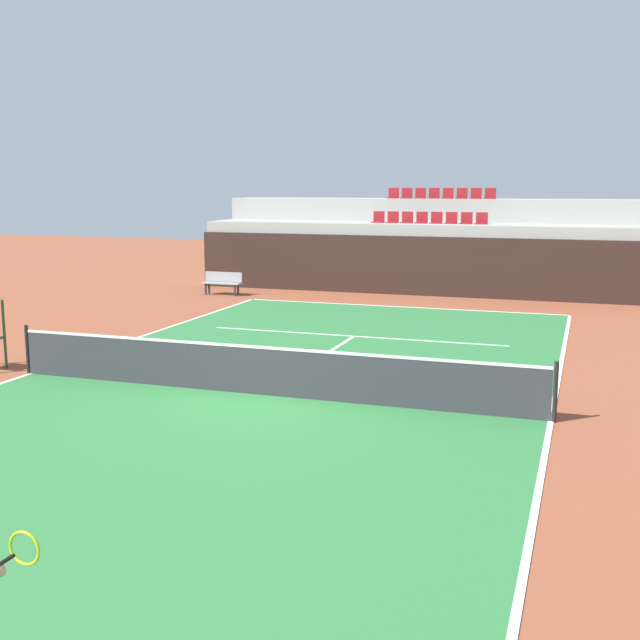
# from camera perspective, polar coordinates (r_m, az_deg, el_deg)

# --- Properties ---
(ground_plane) EXTENTS (80.00, 80.00, 0.00)m
(ground_plane) POSITION_cam_1_polar(r_m,az_deg,el_deg) (15.56, -4.23, -5.44)
(ground_plane) COLOR brown
(court_surface) EXTENTS (11.00, 24.00, 0.01)m
(court_surface) POSITION_cam_1_polar(r_m,az_deg,el_deg) (15.55, -4.23, -5.42)
(court_surface) COLOR #2D7238
(court_surface) RESTS_ON ground_plane
(baseline_far) EXTENTS (11.00, 0.10, 0.00)m
(baseline_far) POSITION_cam_1_polar(r_m,az_deg,el_deg) (26.73, 5.84, 0.96)
(baseline_far) COLOR white
(baseline_far) RESTS_ON court_surface
(sideline_left) EXTENTS (0.10, 24.00, 0.00)m
(sideline_left) POSITION_cam_1_polar(r_m,az_deg,el_deg) (18.33, -20.14, -3.64)
(sideline_left) COLOR white
(sideline_left) RESTS_ON court_surface
(sideline_right) EXTENTS (0.10, 24.00, 0.00)m
(sideline_right) POSITION_cam_1_polar(r_m,az_deg,el_deg) (14.39, 16.32, -7.02)
(sideline_right) COLOR white
(sideline_right) RESTS_ON court_surface
(service_line_far) EXTENTS (8.26, 0.10, 0.00)m
(service_line_far) POSITION_cam_1_polar(r_m,az_deg,el_deg) (21.43, 2.48, -1.18)
(service_line_far) COLOR white
(service_line_far) RESTS_ON court_surface
(centre_service_line) EXTENTS (0.10, 6.40, 0.00)m
(centre_service_line) POSITION_cam_1_polar(r_m,az_deg,el_deg) (18.45, -0.34, -2.95)
(centre_service_line) COLOR white
(centre_service_line) RESTS_ON court_surface
(back_wall) EXTENTS (17.69, 0.30, 2.19)m
(back_wall) POSITION_cam_1_polar(r_m,az_deg,el_deg) (29.61, 7.25, 3.89)
(back_wall) COLOR black
(back_wall) RESTS_ON ground_plane
(stands_tier_lower) EXTENTS (17.69, 2.40, 2.61)m
(stands_tier_lower) POSITION_cam_1_polar(r_m,az_deg,el_deg) (30.91, 7.77, 4.51)
(stands_tier_lower) COLOR #9E9E99
(stands_tier_lower) RESTS_ON ground_plane
(stands_tier_upper) EXTENTS (17.69, 2.40, 3.51)m
(stands_tier_upper) POSITION_cam_1_polar(r_m,az_deg,el_deg) (33.23, 8.59, 5.63)
(stands_tier_upper) COLOR #9E9E99
(stands_tier_upper) RESTS_ON ground_plane
(seating_row_lower) EXTENTS (4.45, 0.44, 0.44)m
(seating_row_lower) POSITION_cam_1_polar(r_m,az_deg,el_deg) (30.91, 7.86, 7.16)
(seating_row_lower) COLOR maroon
(seating_row_lower) RESTS_ON stands_tier_lower
(seating_row_upper) EXTENTS (4.45, 0.44, 0.44)m
(seating_row_upper) POSITION_cam_1_polar(r_m,az_deg,el_deg) (33.24, 8.70, 8.87)
(seating_row_upper) COLOR maroon
(seating_row_upper) RESTS_ON stands_tier_upper
(tennis_net) EXTENTS (11.08, 0.08, 1.07)m
(tennis_net) POSITION_cam_1_polar(r_m,az_deg,el_deg) (15.43, -4.26, -3.61)
(tennis_net) COLOR black
(tennis_net) RESTS_ON court_surface
(player_bench) EXTENTS (1.50, 0.40, 0.85)m
(player_bench) POSITION_cam_1_polar(r_m,az_deg,el_deg) (29.76, -7.06, 2.79)
(player_bench) COLOR #99999E
(player_bench) RESTS_ON ground_plane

